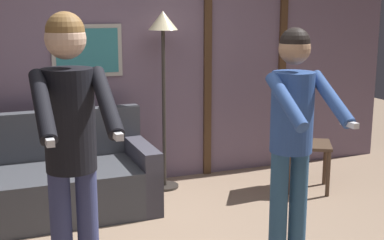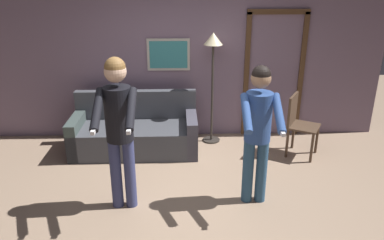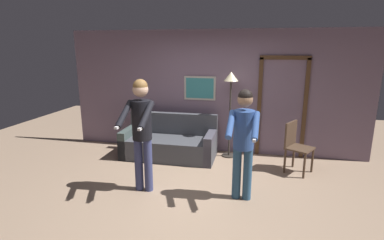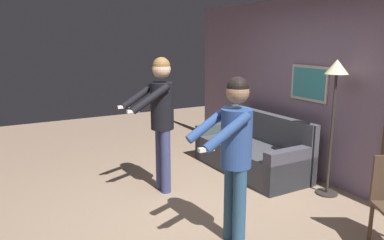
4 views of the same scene
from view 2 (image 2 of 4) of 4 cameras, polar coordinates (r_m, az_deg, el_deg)
name	(u,v)px [view 2 (image 2 of 4)]	position (r m, az deg, el deg)	size (l,w,h in m)	color
ground_plane	(189,202)	(4.64, -0.51, -12.32)	(12.00, 12.00, 0.00)	gray
back_wall_assembly	(187,59)	(6.10, -0.77, 9.25)	(6.40, 0.10, 2.60)	slate
couch	(135,133)	(5.86, -8.63, -1.99)	(1.91, 0.87, 0.87)	#43454B
torchiere_lamp	(213,56)	(5.79, 3.21, 9.71)	(0.29, 0.29, 1.76)	#332D28
person_standing_left	(119,121)	(4.13, -11.12, -0.09)	(0.43, 0.69, 1.79)	#393F6D
person_standing_right	(258,124)	(4.26, 10.05, -0.61)	(0.44, 0.66, 1.67)	#2D5375
dining_chair_distant	(298,122)	(5.79, 15.91, -0.24)	(0.57, 0.57, 0.93)	#4C3828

